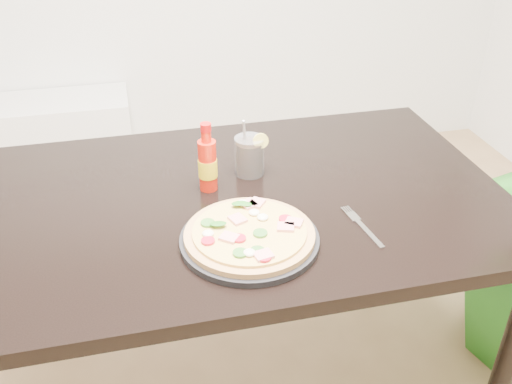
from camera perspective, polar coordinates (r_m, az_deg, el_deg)
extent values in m
cube|color=black|center=(1.55, -1.02, -0.88)|extent=(1.40, 0.90, 0.04)
cylinder|color=black|center=(1.76, 23.81, -15.34)|extent=(0.06, 0.06, 0.71)
cylinder|color=black|center=(2.10, -20.79, -6.07)|extent=(0.06, 0.06, 0.71)
cylinder|color=black|center=(2.26, 12.96, -1.72)|extent=(0.06, 0.06, 0.71)
cylinder|color=black|center=(1.36, -0.65, -4.80)|extent=(0.33, 0.33, 0.02)
cylinder|color=tan|center=(1.35, -0.66, -4.28)|extent=(0.31, 0.31, 0.01)
cylinder|color=#E3B862|center=(1.34, -0.66, -3.92)|extent=(0.27, 0.27, 0.01)
cube|color=pink|center=(1.31, -2.71, -4.55)|extent=(0.05, 0.05, 0.01)
cube|color=pink|center=(1.26, 0.74, -6.32)|extent=(0.05, 0.04, 0.01)
cube|color=pink|center=(1.35, 2.98, -3.51)|extent=(0.05, 0.04, 0.01)
cube|color=pink|center=(1.36, 3.82, -3.04)|extent=(0.05, 0.05, 0.01)
cube|color=pink|center=(1.43, -0.73, -1.19)|extent=(0.05, 0.05, 0.01)
cube|color=pink|center=(1.43, 0.08, -1.08)|extent=(0.05, 0.05, 0.01)
cube|color=pink|center=(1.37, -1.85, -2.73)|extent=(0.05, 0.05, 0.01)
cylinder|color=red|center=(1.31, -4.83, -4.90)|extent=(0.03, 0.03, 0.01)
cylinder|color=red|center=(1.38, 2.96, -2.71)|extent=(0.03, 0.03, 0.01)
cylinder|color=red|center=(1.31, -1.70, -4.66)|extent=(0.03, 0.03, 0.01)
cylinder|color=red|center=(1.25, 0.81, -6.57)|extent=(0.03, 0.03, 0.01)
cylinder|color=#367627|center=(1.37, -4.86, -3.10)|extent=(0.03, 0.03, 0.01)
cylinder|color=#367627|center=(1.43, -0.15, -1.09)|extent=(0.03, 0.03, 0.01)
cylinder|color=#367627|center=(1.33, 0.42, -4.15)|extent=(0.03, 0.03, 0.01)
cylinder|color=#367627|center=(1.27, 0.14, -5.91)|extent=(0.03, 0.03, 0.01)
cylinder|color=#367627|center=(1.27, -1.59, -6.11)|extent=(0.03, 0.03, 0.01)
ellipsoid|color=white|center=(1.38, 0.67, -2.54)|extent=(0.03, 0.03, 0.01)
ellipsoid|color=white|center=(1.33, -4.82, -4.16)|extent=(0.03, 0.03, 0.01)
ellipsoid|color=white|center=(1.43, -1.37, -1.09)|extent=(0.03, 0.03, 0.01)
ellipsoid|color=white|center=(1.40, -0.18, -2.05)|extent=(0.03, 0.03, 0.01)
ellipsoid|color=white|center=(1.27, -0.67, -6.09)|extent=(0.03, 0.03, 0.01)
ellipsoid|color=#216B19|center=(1.35, -3.80, -3.17)|extent=(0.04, 0.03, 0.00)
ellipsoid|color=#216B19|center=(1.42, -1.68, -1.13)|extent=(0.04, 0.02, 0.00)
ellipsoid|color=#216B19|center=(1.42, -1.20, -1.16)|extent=(0.05, 0.04, 0.00)
cylinder|color=red|center=(1.54, -4.86, 2.65)|extent=(0.06, 0.06, 0.14)
cylinder|color=yellow|center=(1.54, -4.84, 2.41)|extent=(0.05, 0.05, 0.05)
cylinder|color=red|center=(1.50, -5.00, 5.58)|extent=(0.03, 0.03, 0.03)
cylinder|color=red|center=(1.49, -5.05, 6.47)|extent=(0.03, 0.03, 0.02)
cylinder|color=black|center=(1.62, -0.65, 3.42)|extent=(0.08, 0.08, 0.10)
cylinder|color=silver|center=(1.62, -0.65, 3.64)|extent=(0.09, 0.09, 0.11)
cylinder|color=#F2E059|center=(1.58, 0.48, 5.12)|extent=(0.04, 0.01, 0.04)
cylinder|color=#B2B2B7|center=(1.61, -1.09, 4.78)|extent=(0.03, 0.06, 0.17)
cube|color=silver|center=(1.41, 11.28, -4.13)|extent=(0.03, 0.12, 0.00)
cube|color=silver|center=(1.47, 9.70, -2.45)|extent=(0.03, 0.04, 0.00)
cube|color=silver|center=(1.49, 8.79, -1.86)|extent=(0.01, 0.03, 0.00)
cube|color=silver|center=(1.49, 8.99, -1.81)|extent=(0.01, 0.03, 0.00)
cube|color=silver|center=(1.49, 9.19, -1.77)|extent=(0.01, 0.03, 0.00)
cube|color=silver|center=(1.50, 9.39, -1.72)|extent=(0.01, 0.03, 0.00)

